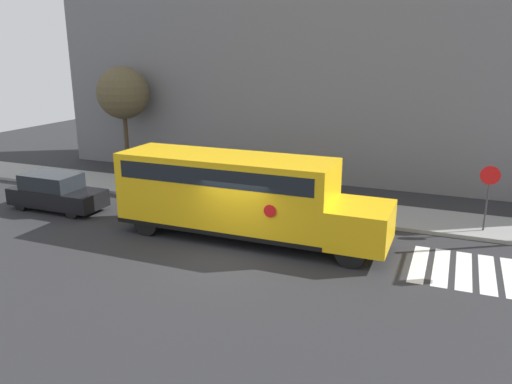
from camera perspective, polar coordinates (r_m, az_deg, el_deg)
ground_plane at (r=17.41m, az=-3.34°, el=-7.51°), size 60.00×60.00×0.00m
sidewalk_strip at (r=23.05m, az=3.62°, el=-1.37°), size 44.00×3.00×0.15m
building_backdrop at (r=28.32m, az=8.11°, el=11.86°), size 32.00×4.00×9.96m
crosswalk_stripes at (r=17.81m, az=23.79°, el=-8.36°), size 4.00×3.20×0.01m
school_bus at (r=18.62m, az=-2.15°, el=-0.04°), size 10.23×2.57×3.16m
parked_car at (r=23.99m, az=-21.90°, el=-0.03°), size 4.36×1.72×1.63m
stop_sign at (r=20.93m, az=25.03°, el=0.28°), size 0.72×0.10×2.73m
tree_near_sidewalk at (r=30.01m, az=-14.96°, el=10.87°), size 2.99×2.99×6.06m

